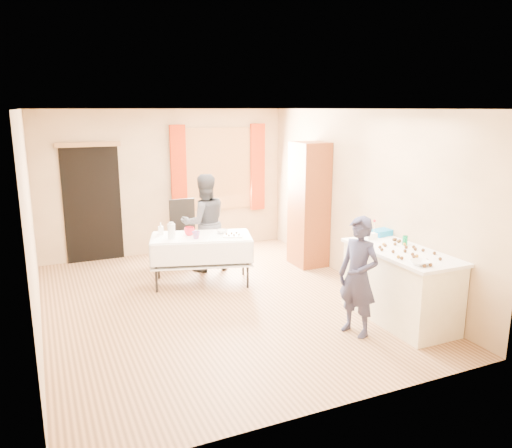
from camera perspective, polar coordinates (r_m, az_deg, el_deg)
name	(u,v)px	position (r m, az deg, el deg)	size (l,w,h in m)	color
floor	(219,303)	(6.97, -4.28, -9.02)	(4.50, 5.50, 0.02)	#9E7047
ceiling	(215,108)	(6.46, -4.68, 13.06)	(4.50, 5.50, 0.02)	white
wall_back	(166,182)	(9.20, -10.26, 4.71)	(4.50, 0.02, 2.60)	tan
wall_front	(329,271)	(4.17, 8.39, -5.35)	(4.50, 0.02, 2.60)	tan
wall_left	(30,226)	(6.23, -24.45, -0.23)	(0.02, 5.50, 2.60)	tan
wall_right	(360,198)	(7.63, 11.75, 2.94)	(0.02, 5.50, 2.60)	tan
window_frame	(219,169)	(9.42, -4.31, 6.30)	(1.32, 0.06, 1.52)	olive
window_pane	(219,169)	(9.41, -4.28, 6.30)	(1.20, 0.02, 1.40)	white
curtain_left	(179,171)	(9.14, -8.83, 5.98)	(0.28, 0.06, 1.65)	#AD2A09
curtain_right	(258,167)	(9.66, 0.18, 6.51)	(0.28, 0.06, 1.65)	#AD2A09
doorway	(92,204)	(9.01, -18.19, 2.15)	(0.95, 0.04, 2.00)	black
door_lintel	(88,144)	(8.85, -18.64, 8.61)	(1.05, 0.06, 0.08)	olive
cabinet	(309,205)	(8.39, 6.07, 2.22)	(0.50, 0.60, 2.07)	brown
counter	(400,285)	(6.53, 16.10, -6.74)	(0.74, 1.56, 0.91)	beige
party_table	(202,255)	(7.59, -6.24, -3.55)	(1.64, 1.15, 0.75)	black
chair	(186,244)	(8.70, -7.99, -2.27)	(0.45, 0.45, 1.08)	black
girl	(358,277)	(5.92, 11.62, -5.90)	(0.49, 0.60, 1.42)	#1F1F3A
woman	(204,223)	(8.14, -5.91, 0.15)	(0.79, 0.63, 1.59)	black
soda_can	(405,240)	(6.62, 16.67, -1.79)	(0.07, 0.07, 0.12)	#09884A
mixing_bowl	(420,263)	(5.85, 18.26, -4.23)	(0.22, 0.22, 0.05)	white
foam_block	(371,236)	(6.80, 12.98, -1.36)	(0.15, 0.10, 0.08)	white
blue_basket	(382,232)	(7.05, 14.21, -0.93)	(0.30, 0.20, 0.08)	#0D76BC
pitcher	(171,231)	(7.37, -9.64, -0.82)	(0.11, 0.11, 0.22)	silver
cup_red	(189,231)	(7.53, -7.62, -0.83)	(0.16, 0.16, 0.12)	red
cup_rainbow	(196,235)	(7.33, -6.86, -1.25)	(0.16, 0.16, 0.11)	red
small_bowl	(222,232)	(7.61, -3.86, -0.86)	(0.18, 0.18, 0.05)	white
pastry_tray	(233,236)	(7.42, -2.67, -1.35)	(0.28, 0.20, 0.02)	white
bottle	(161,228)	(7.67, -10.83, -0.49)	(0.10, 0.10, 0.18)	white
cake_balls	(405,250)	(6.32, 16.62, -2.86)	(0.53, 1.07, 0.04)	#3F2314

